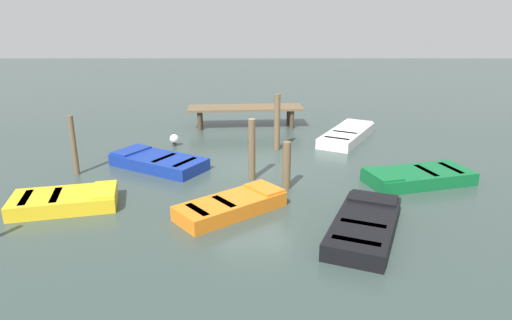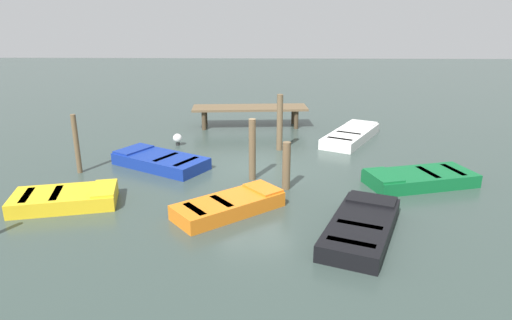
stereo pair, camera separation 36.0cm
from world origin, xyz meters
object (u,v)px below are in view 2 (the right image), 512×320
rowboat_blue (160,161)px  mooring_piling_near_left (77,144)px  mooring_piling_center (286,166)px  mooring_piling_far_left (252,150)px  rowboat_white (351,135)px  dock_segment (250,109)px  rowboat_black (362,227)px  rowboat_orange (229,205)px  rowboat_yellow (66,198)px  rowboat_green (419,178)px  mooring_piling_near_right (280,123)px  marker_buoy (177,139)px

rowboat_blue → mooring_piling_near_left: 2.76m
mooring_piling_center → mooring_piling_far_left: (-1.05, 0.81, 0.25)m
rowboat_white → mooring_piling_near_left: 10.73m
dock_segment → mooring_piling_center: size_ratio=3.66×
rowboat_blue → rowboat_black: 7.76m
rowboat_orange → mooring_piling_near_left: size_ratio=1.54×
rowboat_yellow → rowboat_green: 10.47m
mooring_piling_near_left → rowboat_orange: bearing=-29.9°
rowboat_white → rowboat_black: size_ratio=1.12×
rowboat_black → mooring_piling_center: (-1.71, 2.94, 0.52)m
rowboat_white → rowboat_black: (-1.23, -8.55, 0.00)m
rowboat_orange → mooring_piling_near_left: 6.14m
mooring_piling_far_left → rowboat_yellow: bearing=-156.4°
dock_segment → rowboat_blue: size_ratio=1.50×
rowboat_orange → rowboat_black: size_ratio=0.84×
mooring_piling_center → dock_segment: bearing=100.2°
rowboat_white → rowboat_green: (1.22, -5.15, 0.00)m
rowboat_yellow → mooring_piling_near_right: mooring_piling_near_right is taller
rowboat_white → marker_buoy: marker_buoy is taller
dock_segment → marker_buoy: 4.32m
rowboat_white → mooring_piling_near_left: size_ratio=2.04×
rowboat_black → mooring_piling_near_left: mooring_piling_near_left is taller
mooring_piling_near_right → dock_segment: bearing=109.1°
rowboat_yellow → mooring_piling_near_right: (6.03, 5.52, 0.88)m
dock_segment → mooring_piling_near_right: size_ratio=2.47×
dock_segment → mooring_piling_near_left: 8.55m
rowboat_orange → marker_buoy: marker_buoy is taller
dock_segment → mooring_piling_near_left: (-5.44, -6.59, 0.17)m
rowboat_black → mooring_piling_near_left: (-8.56, 4.22, 0.78)m
rowboat_yellow → marker_buoy: 6.34m
rowboat_orange → mooring_piling_near_right: (1.46, 5.85, 0.88)m
dock_segment → rowboat_orange: dock_segment is taller
rowboat_yellow → rowboat_white: 11.48m
rowboat_blue → mooring_piling_near_right: 4.78m
marker_buoy → mooring_piling_near_right: bearing=-7.3°
mooring_piling_far_left → dock_segment: bearing=92.9°
rowboat_orange → rowboat_blue: 4.62m
mooring_piling_far_left → marker_buoy: 5.00m
rowboat_black → marker_buoy: bearing=60.3°
rowboat_orange → rowboat_yellow: size_ratio=1.02×
rowboat_yellow → rowboat_white: same height
rowboat_green → mooring_piling_near_left: size_ratio=1.79×
rowboat_orange → marker_buoy: (-2.63, 6.38, 0.07)m
mooring_piling_far_left → rowboat_blue: bearing=160.3°
dock_segment → rowboat_blue: (-2.89, -5.90, -0.61)m
rowboat_white → rowboat_orange: bearing=176.8°
rowboat_blue → marker_buoy: size_ratio=7.50×
mooring_piling_center → rowboat_white: bearing=62.4°
rowboat_black → mooring_piling_near_right: bearing=36.7°
dock_segment → rowboat_blue: dock_segment is taller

